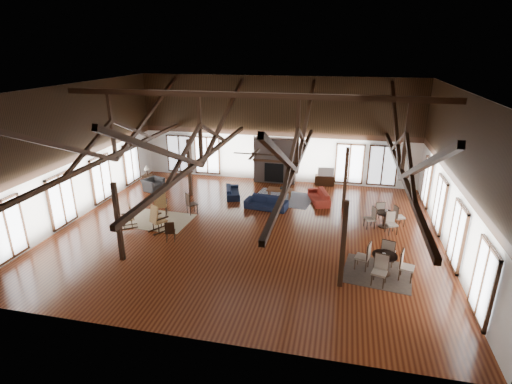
% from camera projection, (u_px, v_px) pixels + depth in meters
% --- Properties ---
extents(floor, '(16.00, 16.00, 0.00)m').
position_uv_depth(floor, '(248.00, 230.00, 17.38)').
color(floor, brown).
rests_on(floor, ground).
extents(ceiling, '(16.00, 14.00, 0.02)m').
position_uv_depth(ceiling, '(247.00, 89.00, 15.30)').
color(ceiling, black).
rests_on(ceiling, wall_back).
extents(wall_back, '(16.00, 0.02, 6.00)m').
position_uv_depth(wall_back, '(277.00, 130.00, 22.75)').
color(wall_back, white).
rests_on(wall_back, floor).
extents(wall_front, '(16.00, 0.02, 6.00)m').
position_uv_depth(wall_front, '(182.00, 241.00, 9.93)').
color(wall_front, white).
rests_on(wall_front, floor).
extents(wall_left, '(0.02, 14.00, 6.00)m').
position_uv_depth(wall_left, '(75.00, 153.00, 17.96)').
color(wall_left, white).
rests_on(wall_left, floor).
extents(wall_right, '(0.02, 14.00, 6.00)m').
position_uv_depth(wall_right, '(458.00, 177.00, 14.72)').
color(wall_right, white).
rests_on(wall_right, floor).
extents(roof_truss, '(15.60, 14.07, 3.14)m').
position_uv_depth(roof_truss, '(248.00, 139.00, 15.99)').
color(roof_truss, black).
rests_on(roof_truss, wall_back).
extents(post_grid, '(8.16, 7.16, 3.05)m').
position_uv_depth(post_grid, '(248.00, 197.00, 16.85)').
color(post_grid, black).
rests_on(post_grid, floor).
extents(fireplace, '(2.50, 0.69, 2.60)m').
position_uv_depth(fireplace, '(275.00, 161.00, 23.04)').
color(fireplace, '#6C5A52').
rests_on(fireplace, floor).
extents(ceiling_fan, '(1.60, 1.60, 0.75)m').
position_uv_depth(ceiling_fan, '(254.00, 153.00, 15.07)').
color(ceiling_fan, black).
rests_on(ceiling_fan, roof_truss).
extents(sofa_navy_front, '(2.16, 1.08, 0.61)m').
position_uv_depth(sofa_navy_front, '(266.00, 203.00, 19.55)').
color(sofa_navy_front, '#121A33').
rests_on(sofa_navy_front, floor).
extents(sofa_navy_left, '(1.86, 1.17, 0.51)m').
position_uv_depth(sofa_navy_left, '(233.00, 192.00, 21.19)').
color(sofa_navy_left, '#131C34').
rests_on(sofa_navy_left, floor).
extents(sofa_orange, '(2.11, 1.32, 0.58)m').
position_uv_depth(sofa_orange, '(319.00, 196.00, 20.42)').
color(sofa_orange, maroon).
rests_on(sofa_orange, floor).
extents(coffee_table, '(1.31, 0.68, 0.49)m').
position_uv_depth(coffee_table, '(280.00, 190.00, 20.84)').
color(coffee_table, brown).
rests_on(coffee_table, floor).
extents(vase, '(0.22, 0.22, 0.20)m').
position_uv_depth(vase, '(282.00, 188.00, 20.74)').
color(vase, '#B2B2B2').
rests_on(vase, coffee_table).
extents(armchair, '(1.27, 1.20, 0.66)m').
position_uv_depth(armchair, '(153.00, 184.00, 22.02)').
color(armchair, '#27282A').
rests_on(armchair, floor).
extents(side_table_lamp, '(0.48, 0.48, 1.23)m').
position_uv_depth(side_table_lamp, '(148.00, 178.00, 22.69)').
color(side_table_lamp, black).
rests_on(side_table_lamp, floor).
extents(rocking_chair_a, '(0.79, 1.05, 1.20)m').
position_uv_depth(rocking_chair_a, '(161.00, 204.00, 18.69)').
color(rocking_chair_a, olive).
rests_on(rocking_chair_a, floor).
extents(rocking_chair_b, '(0.93, 1.06, 1.21)m').
position_uv_depth(rocking_chair_b, '(157.00, 219.00, 17.05)').
color(rocking_chair_b, olive).
rests_on(rocking_chair_b, floor).
extents(rocking_chair_c, '(0.91, 0.79, 1.04)m').
position_uv_depth(rocking_chair_c, '(129.00, 217.00, 17.51)').
color(rocking_chair_c, olive).
rests_on(rocking_chair_c, floor).
extents(side_chair_a, '(0.64, 0.64, 1.07)m').
position_uv_depth(side_chair_a, '(190.00, 202.00, 18.80)').
color(side_chair_a, black).
rests_on(side_chair_a, floor).
extents(side_chair_b, '(0.49, 0.49, 0.91)m').
position_uv_depth(side_chair_b, '(170.00, 230.00, 16.16)').
color(side_chair_b, black).
rests_on(side_chair_b, floor).
extents(cafe_table_near, '(2.06, 2.06, 1.05)m').
position_uv_depth(cafe_table_near, '(384.00, 261.00, 13.87)').
color(cafe_table_near, black).
rests_on(cafe_table_near, floor).
extents(cafe_table_far, '(1.84, 1.84, 0.95)m').
position_uv_depth(cafe_table_far, '(385.00, 217.00, 17.53)').
color(cafe_table_far, black).
rests_on(cafe_table_far, floor).
extents(cup_near, '(0.15, 0.15, 0.10)m').
position_uv_depth(cup_near, '(384.00, 255.00, 13.69)').
color(cup_near, '#B2B2B2').
rests_on(cup_near, cafe_table_near).
extents(cup_far, '(0.15, 0.15, 0.10)m').
position_uv_depth(cup_far, '(386.00, 211.00, 17.50)').
color(cup_far, '#B2B2B2').
rests_on(cup_far, cafe_table_far).
extents(tv_console, '(1.10, 0.41, 0.55)m').
position_uv_depth(tv_console, '(325.00, 180.00, 22.88)').
color(tv_console, black).
rests_on(tv_console, floor).
extents(television, '(0.89, 0.21, 0.51)m').
position_uv_depth(television, '(326.00, 171.00, 22.69)').
color(television, '#B2B2B2').
rests_on(television, tv_console).
extents(rug_tan, '(2.84, 2.29, 0.01)m').
position_uv_depth(rug_tan, '(160.00, 220.00, 18.30)').
color(rug_tan, tan).
rests_on(rug_tan, floor).
extents(rug_navy, '(3.37, 2.73, 0.01)m').
position_uv_depth(rug_navy, '(283.00, 198.00, 20.99)').
color(rug_navy, '#172042').
rests_on(rug_navy, floor).
extents(rug_dark, '(2.60, 2.42, 0.01)m').
position_uv_depth(rug_dark, '(377.00, 273.00, 14.11)').
color(rug_dark, black).
rests_on(rug_dark, floor).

